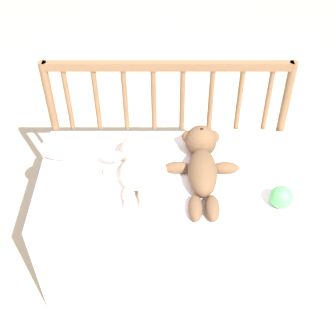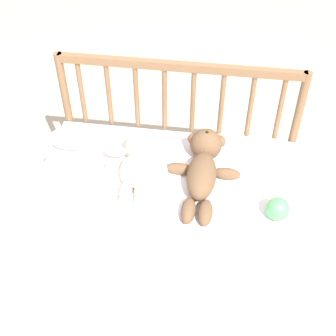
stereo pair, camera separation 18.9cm
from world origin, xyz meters
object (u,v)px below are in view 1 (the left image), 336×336
at_px(small_pillow, 63,147).
at_px(toy_ball, 281,197).
at_px(teddy_bear, 202,163).
at_px(baby, 135,166).

bearing_deg(small_pillow, toy_ball, -18.90).
xyz_separation_m(toy_ball, small_pillow, (-0.89, 0.31, -0.02)).
relative_size(teddy_bear, baby, 1.35).
distance_m(teddy_bear, small_pillow, 0.61).
relative_size(teddy_bear, small_pillow, 2.31).
xyz_separation_m(baby, small_pillow, (-0.32, 0.14, -0.02)).
bearing_deg(teddy_bear, baby, -176.87).
relative_size(toy_ball, small_pillow, 0.44).
bearing_deg(teddy_bear, small_pillow, 168.33).
distance_m(teddy_bear, toy_ball, 0.35).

